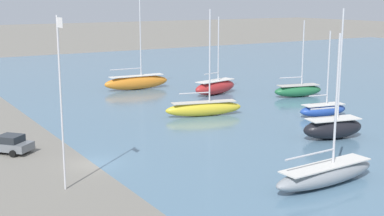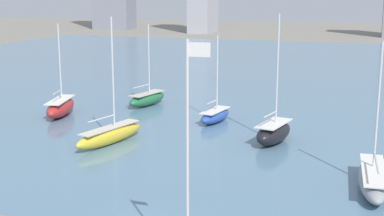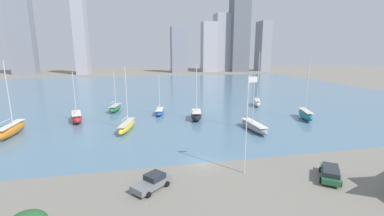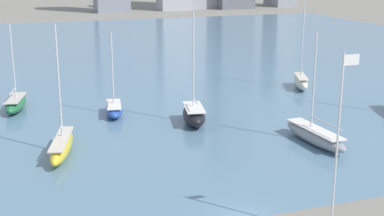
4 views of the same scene
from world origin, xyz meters
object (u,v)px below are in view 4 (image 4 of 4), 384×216
object	(u,v)px
sailboat_gray	(315,135)
sailboat_cream	(301,81)
sailboat_black	(194,115)
flag_pole	(338,141)
sailboat_blue	(114,109)
sailboat_yellow	(62,146)
sailboat_green	(16,103)

from	to	relation	value
sailboat_gray	sailboat_cream	xyz separation A→B (m)	(11.45, 22.30, 0.25)
sailboat_black	flag_pole	bearing A→B (deg)	-77.46
flag_pole	sailboat_cream	world-z (taller)	sailboat_cream
sailboat_blue	sailboat_cream	distance (m)	29.56
sailboat_gray	sailboat_black	bearing A→B (deg)	129.36
sailboat_cream	sailboat_yellow	bearing A→B (deg)	-133.14
sailboat_yellow	sailboat_black	size ratio (longest dim) A/B	0.98
sailboat_yellow	sailboat_gray	bearing A→B (deg)	3.10
sailboat_gray	sailboat_black	xyz separation A→B (m)	(-9.61, 10.58, 0.25)
sailboat_cream	sailboat_black	bearing A→B (deg)	-129.18
sailboat_gray	sailboat_yellow	size ratio (longest dim) A/B	0.90
flag_pole	sailboat_cream	xyz separation A→B (m)	(20.79, 39.54, -5.77)
sailboat_gray	sailboat_green	distance (m)	37.38
sailboat_yellow	sailboat_black	distance (m)	16.57
sailboat_gray	sailboat_cream	size ratio (longest dim) A/B	0.73
sailboat_gray	sailboat_green	xyz separation A→B (m)	(-29.02, 23.56, 0.06)
flag_pole	sailboat_yellow	world-z (taller)	flag_pole
sailboat_blue	sailboat_black	bearing A→B (deg)	-29.69
sailboat_cream	sailboat_green	bearing A→B (deg)	-160.06
sailboat_yellow	sailboat_cream	bearing A→B (deg)	39.63
sailboat_blue	sailboat_black	distance (m)	10.47
sailboat_black	sailboat_blue	bearing A→B (deg)	152.38
flag_pole	sailboat_blue	world-z (taller)	flag_pole
flag_pole	sailboat_yellow	bearing A→B (deg)	125.45
sailboat_blue	sailboat_yellow	size ratio (longest dim) A/B	0.80
sailboat_green	sailboat_blue	world-z (taller)	sailboat_green
sailboat_blue	sailboat_black	xyz separation A→B (m)	(8.06, -6.67, 0.30)
sailboat_cream	sailboat_blue	bearing A→B (deg)	-148.44
sailboat_blue	sailboat_black	world-z (taller)	sailboat_black
sailboat_blue	sailboat_cream	bearing A→B (deg)	19.75
sailboat_green	sailboat_yellow	distance (m)	18.86
sailboat_black	sailboat_gray	bearing A→B (deg)	-35.77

